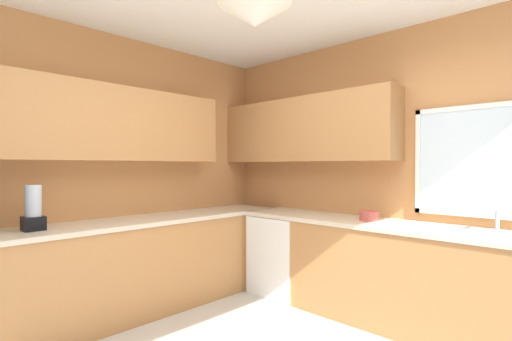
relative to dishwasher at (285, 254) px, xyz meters
The scene contains 7 objects.
room_shell 1.80m from the dishwasher, 75.69° to the right, with size 4.26×4.01×2.77m.
counter_run_left 1.74m from the dishwasher, 112.36° to the right, with size 0.65×3.62×0.89m.
counter_run_back 1.31m from the dishwasher, ahead, with size 3.35×0.65×0.89m.
dishwasher is the anchor object (origin of this frame).
sink_assembly 2.03m from the dishwasher, ahead, with size 0.61×0.40×0.19m.
bowl 1.11m from the dishwasher, ahead, with size 0.17×0.17×0.09m, color #B74C42.
blender_appliance 2.47m from the dishwasher, 106.06° to the right, with size 0.15×0.15×0.36m.
Camera 1 is at (1.53, -1.58, 1.40)m, focal length 26.24 mm.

